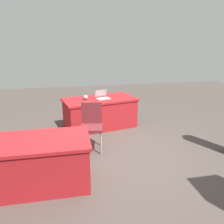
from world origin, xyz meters
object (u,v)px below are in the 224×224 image
at_px(scissors_red, 116,96).
at_px(yarn_ball, 86,97).
at_px(table_foreground, 100,113).
at_px(laptop_silver, 102,97).
at_px(table_mid_left, 28,163).
at_px(chair_near_front, 91,123).

bearing_deg(scissors_red, yarn_ball, -146.95).
distance_m(table_foreground, scissors_red, 0.62).
distance_m(yarn_ball, scissors_red, 0.85).
bearing_deg(laptop_silver, table_mid_left, 40.82).
xyz_separation_m(yarn_ball, scissors_red, (-0.82, -0.21, -0.06)).
distance_m(table_foreground, yarn_ball, 0.56).
bearing_deg(table_foreground, scissors_red, -160.90).
height_order(laptop_silver, scissors_red, laptop_silver).
xyz_separation_m(table_foreground, table_mid_left, (1.44, 2.30, -0.00)).
relative_size(laptop_silver, scissors_red, 2.13).
relative_size(chair_near_front, laptop_silver, 2.52).
bearing_deg(laptop_silver, scissors_red, -172.48).
bearing_deg(chair_near_front, yarn_ball, -79.81).
bearing_deg(table_foreground, laptop_silver, 175.44).
bearing_deg(table_mid_left, chair_near_front, -135.71).
bearing_deg(chair_near_front, table_foreground, -95.75).
height_order(table_foreground, laptop_silver, laptop_silver).
bearing_deg(table_mid_left, yarn_ball, -115.82).
distance_m(table_foreground, chair_near_front, 1.29).
height_order(laptop_silver, yarn_ball, laptop_silver).
relative_size(table_foreground, laptop_silver, 5.10).
relative_size(table_mid_left, laptop_silver, 4.90).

